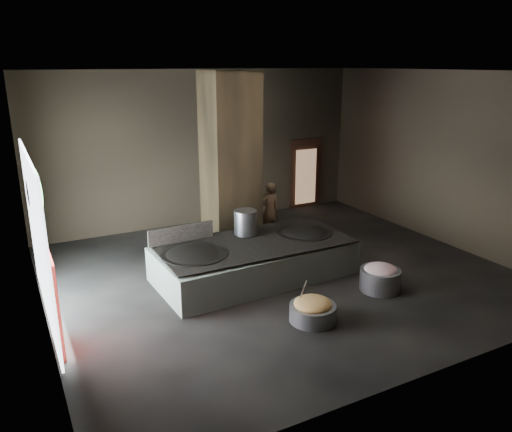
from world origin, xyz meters
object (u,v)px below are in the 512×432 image
wok_left (195,257)px  stock_pot (246,222)px  veg_basin (313,313)px  wok_right (304,235)px  hearth_platform (255,261)px  meat_basin (380,280)px  cook (270,211)px

wok_left → stock_pot: 1.66m
veg_basin → wok_right: bearing=60.8°
hearth_platform → veg_basin: hearth_platform is taller
veg_basin → stock_pot: bearing=89.6°
hearth_platform → stock_pot: stock_pot is taller
hearth_platform → stock_pot: bearing=82.4°
hearth_platform → meat_basin: size_ratio=5.12×
wok_left → cook: (3.02, 2.17, 0.04)m
hearth_platform → wok_left: 1.50m
wok_right → hearth_platform: bearing=-177.9°
wok_right → meat_basin: size_ratio=1.50×
stock_pot → cook: (1.52, 1.57, -0.34)m
wok_left → hearth_platform: bearing=2.0°
wok_left → wok_right: bearing=2.0°
stock_pot → cook: size_ratio=0.36×
wok_left → cook: 3.72m
cook → meat_basin: (0.48, -3.98, -0.56)m
hearth_platform → wok_right: bearing=-0.3°
wok_left → veg_basin: (1.48, -2.27, -0.59)m
wok_right → stock_pot: size_ratio=2.25×
wok_left → meat_basin: wok_left is taller
hearth_platform → stock_pot: (0.05, 0.55, 0.75)m
stock_pot → meat_basin: size_ratio=0.67×
wok_left → wok_right: 2.80m
hearth_platform → cook: cook is taller
hearth_platform → wok_left: wok_left is taller
wok_left → meat_basin: 3.97m
meat_basin → veg_basin: bearing=-167.3°
stock_pot → veg_basin: size_ratio=0.65×
stock_pot → cook: 2.21m
wok_left → wok_right: size_ratio=1.07×
wok_left → meat_basin: bearing=-27.4°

